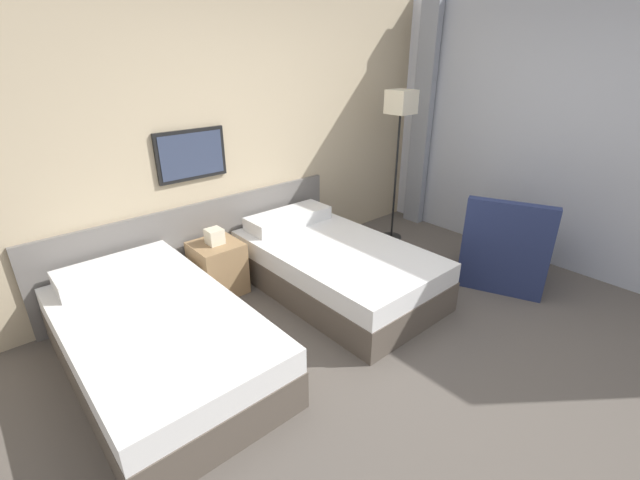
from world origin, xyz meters
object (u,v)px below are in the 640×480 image
nightstand (218,267)px  floor_lamp (400,114)px  armchair (504,252)px  bed_near_door (159,340)px  bed_near_window (334,266)px

nightstand → floor_lamp: size_ratio=0.37×
nightstand → armchair: bearing=-36.4°
bed_near_door → nightstand: (0.85, 0.68, 0.02)m
bed_near_window → nightstand: bearing=141.0°
bed_near_door → nightstand: 1.09m
bed_near_door → bed_near_window: (1.69, 0.00, 0.00)m
bed_near_door → nightstand: size_ratio=2.99×
floor_lamp → bed_near_door: bearing=-171.9°
bed_near_door → armchair: (3.07, -0.95, 0.06)m
bed_near_window → nightstand: 1.09m
bed_near_door → armchair: size_ratio=1.96×
bed_near_door → armchair: bearing=-17.2°
bed_near_window → bed_near_door: bearing=180.0°
bed_near_window → nightstand: nightstand is taller
floor_lamp → armchair: bearing=-89.3°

